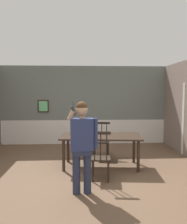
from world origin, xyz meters
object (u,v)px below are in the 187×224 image
Objects in this scene: dining_table at (101,139)px; chair_by_doorway at (101,140)px; chair_near_window at (101,157)px; person_figure at (82,141)px.

dining_table is 2.04× the size of chair_by_doorway.
chair_near_window is 0.63× the size of person_figure.
chair_near_window reaches higher than dining_table.
chair_near_window is 0.85m from person_figure.
chair_by_doorway reaches higher than dining_table.
chair_near_window is at bearing -95.09° from dining_table.
person_figure is at bearing 87.30° from chair_by_doorway.
chair_by_doorway is at bearing 84.68° from dining_table.
chair_by_doorway is (0.15, 1.66, -0.01)m from chair_near_window.
dining_table is 0.86m from chair_near_window.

